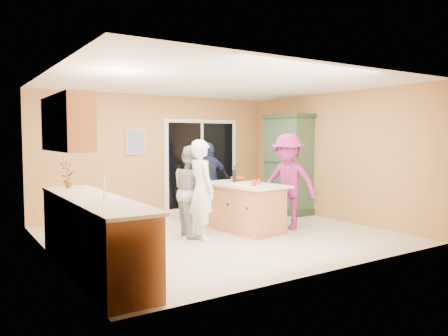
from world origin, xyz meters
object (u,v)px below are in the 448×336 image
green_hutch (288,165)px  woman_white (202,190)px  woman_navy (209,180)px  woman_magenta (288,182)px  kitchen_island (244,209)px  woman_grey (192,191)px

green_hutch → woman_white: green_hutch is taller
green_hutch → woman_navy: size_ratio=1.38×
green_hutch → woman_navy: green_hutch is taller
green_hutch → woman_magenta: 1.77m
kitchen_island → woman_white: woman_white is taller
green_hutch → woman_grey: bearing=-163.6°
kitchen_island → green_hutch: (1.93, 1.00, 0.67)m
green_hutch → woman_white: bearing=-157.6°
woman_magenta → kitchen_island: bearing=-137.7°
woman_grey → woman_navy: woman_navy is taller
kitchen_island → green_hutch: 2.28m
green_hutch → woman_navy: (-1.80, 0.44, -0.28)m
woman_white → woman_navy: 2.00m
green_hutch → woman_white: 3.18m
kitchen_island → green_hutch: size_ratio=0.78×
green_hutch → woman_white: (-2.93, -1.21, -0.24)m
kitchen_island → woman_navy: (0.14, 1.44, 0.39)m
kitchen_island → woman_white: size_ratio=1.03×
kitchen_island → woman_grey: 1.07m
kitchen_island → green_hutch: green_hutch is taller
green_hutch → woman_white: size_ratio=1.33×
woman_navy → woman_grey: bearing=50.2°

